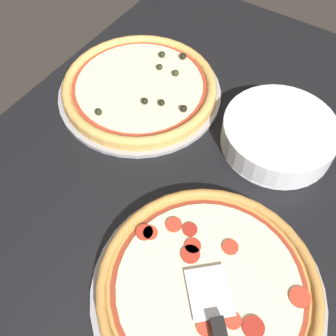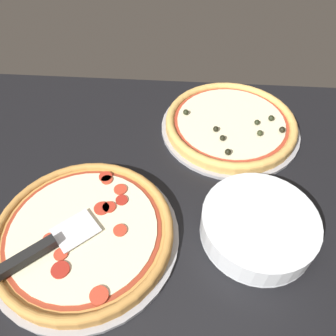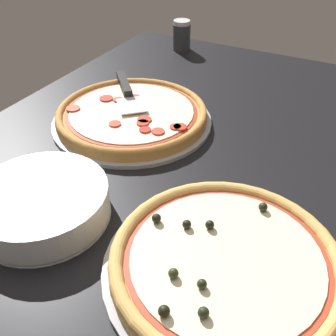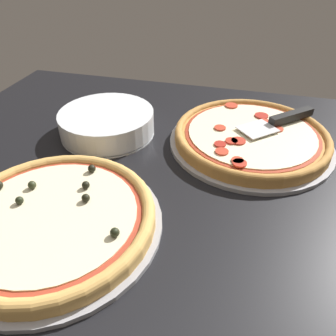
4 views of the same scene
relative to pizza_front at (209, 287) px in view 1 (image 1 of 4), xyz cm
name	(u,v)px [view 1 (image 1 of 4)]	position (x,y,z in cm)	size (l,w,h in cm)	color
ground_plane	(170,220)	(9.11, 13.72, -4.46)	(149.01, 97.04, 3.60)	black
pizza_pan_front	(208,291)	(-0.02, -0.01, -2.16)	(41.02, 41.02, 1.00)	#939399
pizza_front	(209,287)	(0.00, 0.00, 0.00)	(38.56, 38.56, 3.12)	#B77F3D
pizza_pan_back	(140,93)	(33.38, 38.55, -2.16)	(39.96, 39.96, 1.00)	#939399
pizza_back	(140,86)	(33.39, 38.53, -0.13)	(37.56, 37.56, 4.00)	tan
plate_stack	(279,135)	(37.36, 3.91, 0.49)	(24.83, 24.83, 6.30)	silver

